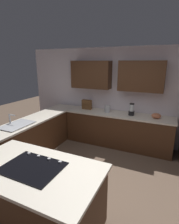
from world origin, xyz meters
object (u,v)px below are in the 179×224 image
sink_unit (17,125)px  spice_rack (87,105)px  blender (132,110)px  mixing_bowl (156,116)px  kettle (107,109)px  cooktop (33,167)px

sink_unit → spice_rack: 2.02m
blender → mixing_bowl: size_ratio=1.39×
sink_unit → blender: (-2.08, -1.79, 0.12)m
sink_unit → spice_rack: size_ratio=2.45×
sink_unit → kettle: size_ratio=3.65×
blender → mixing_bowl: bearing=180.0°
sink_unit → cooktop: size_ratio=0.92×
kettle → blender: bearing=-180.0°
mixing_bowl → spice_rack: 1.90m
sink_unit → spice_rack: (-0.78, -1.86, 0.12)m
sink_unit → kettle: bearing=-128.6°
cooktop → sink_unit: bearing=-37.2°
mixing_bowl → spice_rack: size_ratio=0.78×
blender → sink_unit: bearing=40.7°
sink_unit → mixing_bowl: sink_unit is taller
mixing_bowl → cooktop: bearing=65.9°
sink_unit → cooktop: 1.76m
mixing_bowl → spice_rack: bearing=-2.1°
sink_unit → spice_rack: spice_rack is taller
spice_rack → cooktop: bearing=102.1°
spice_rack → mixing_bowl: bearing=177.9°
cooktop → kettle: (-0.02, -2.85, 0.09)m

